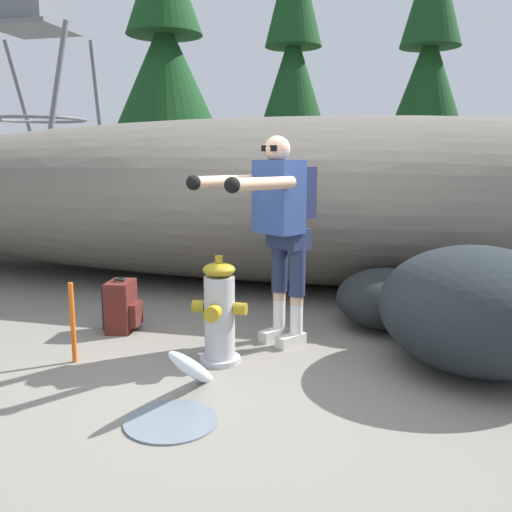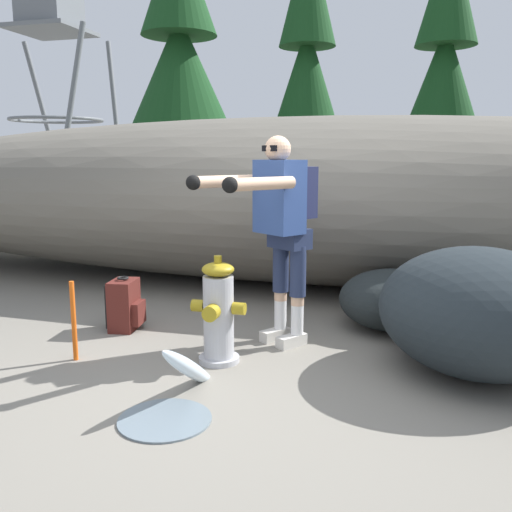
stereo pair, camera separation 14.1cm
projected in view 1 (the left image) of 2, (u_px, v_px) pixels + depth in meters
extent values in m
cube|color=slate|center=(241.00, 381.00, 3.80)|extent=(56.00, 56.00, 0.04)
ellipsoid|color=#666056|center=(308.00, 200.00, 6.65)|extent=(14.31, 3.20, 1.95)
cylinder|color=#B2B2B7|center=(220.00, 359.00, 4.09)|extent=(0.30, 0.30, 0.04)
cylinder|color=#B2B2B7|center=(220.00, 317.00, 4.03)|extent=(0.22, 0.22, 0.61)
ellipsoid|color=#9E8419|center=(219.00, 270.00, 3.97)|extent=(0.23, 0.23, 0.10)
cylinder|color=#9E8419|center=(219.00, 259.00, 3.95)|extent=(0.06, 0.06, 0.05)
cylinder|color=#9E8419|center=(199.00, 306.00, 4.05)|extent=(0.09, 0.09, 0.09)
cylinder|color=#9E8419|center=(240.00, 309.00, 3.98)|extent=(0.09, 0.09, 0.09)
cylinder|color=#9E8419|center=(213.00, 313.00, 3.87)|extent=(0.11, 0.09, 0.11)
ellipsoid|color=silver|center=(194.00, 370.00, 3.52)|extent=(0.10, 0.86, 0.60)
cylinder|color=slate|center=(171.00, 421.00, 3.17)|extent=(0.54, 0.54, 0.01)
cube|color=beige|center=(291.00, 340.00, 4.43)|extent=(0.23, 0.27, 0.09)
cylinder|color=white|center=(296.00, 319.00, 4.44)|extent=(0.10, 0.10, 0.24)
cylinder|color=#DBAD89|center=(297.00, 300.00, 4.41)|extent=(0.10, 0.10, 0.07)
cylinder|color=#232D4C|center=(297.00, 271.00, 4.37)|extent=(0.13, 0.13, 0.40)
cube|color=beige|center=(274.00, 334.00, 4.57)|extent=(0.23, 0.27, 0.09)
cylinder|color=white|center=(279.00, 314.00, 4.58)|extent=(0.10, 0.10, 0.24)
cylinder|color=#DBAD89|center=(279.00, 295.00, 4.56)|extent=(0.10, 0.10, 0.07)
cylinder|color=#232D4C|center=(280.00, 267.00, 4.51)|extent=(0.13, 0.13, 0.40)
cube|color=#232D4C|center=(289.00, 238.00, 4.39)|extent=(0.38, 0.35, 0.16)
cube|color=#2D4784|center=(279.00, 197.00, 4.26)|extent=(0.43, 0.40, 0.56)
cube|color=#23284C|center=(297.00, 192.00, 4.39)|extent=(0.32, 0.29, 0.40)
sphere|color=#DBAD89|center=(277.00, 149.00, 4.18)|extent=(0.20, 0.20, 0.20)
cube|color=black|center=(269.00, 148.00, 4.13)|extent=(0.13, 0.10, 0.04)
cylinder|color=#DBAD89|center=(262.00, 184.00, 3.84)|extent=(0.41, 0.53, 0.09)
sphere|color=black|center=(232.00, 185.00, 3.66)|extent=(0.11, 0.11, 0.11)
cylinder|color=#DBAD89|center=(223.00, 181.00, 4.16)|extent=(0.41, 0.53, 0.09)
sphere|color=black|center=(194.00, 183.00, 3.98)|extent=(0.11, 0.11, 0.11)
cube|color=#511E19|center=(121.00, 306.00, 4.78)|extent=(0.24, 0.32, 0.44)
cube|color=#511E19|center=(136.00, 314.00, 4.78)|extent=(0.09, 0.22, 0.20)
torus|color=black|center=(120.00, 279.00, 4.74)|extent=(0.10, 0.10, 0.02)
cube|color=black|center=(111.00, 303.00, 4.87)|extent=(0.04, 0.05, 0.37)
cube|color=black|center=(105.00, 308.00, 4.71)|extent=(0.04, 0.05, 0.37)
ellipsoid|color=black|center=(388.00, 298.00, 4.89)|extent=(1.23, 1.24, 0.52)
ellipsoid|color=#1F262A|center=(477.00, 309.00, 3.88)|extent=(1.86, 1.90, 0.88)
ellipsoid|color=#262A1E|center=(402.00, 280.00, 5.55)|extent=(0.87, 0.84, 0.54)
cylinder|color=#47331E|center=(168.00, 179.00, 14.39)|extent=(0.35, 0.35, 1.77)
cone|color=#143D19|center=(166.00, 80.00, 13.94)|extent=(2.94, 2.94, 3.20)
cylinder|color=#47331E|center=(292.00, 189.00, 13.58)|extent=(0.25, 0.25, 1.36)
cone|color=#143D19|center=(293.00, 94.00, 13.17)|extent=(2.06, 2.06, 3.17)
cylinder|color=#47331E|center=(422.00, 190.00, 13.15)|extent=(0.25, 0.25, 1.40)
cone|color=#143D19|center=(428.00, 93.00, 12.76)|extent=(2.12, 2.12, 3.03)
cylinder|color=slate|center=(100.00, 121.00, 18.03)|extent=(0.97, 0.97, 5.20)
cylinder|color=slate|center=(28.00, 122.00, 18.62)|extent=(0.97, 0.97, 5.20)
cylinder|color=slate|center=(53.00, 116.00, 15.49)|extent=(0.97, 0.97, 5.20)
torus|color=slate|center=(39.00, 119.00, 17.06)|extent=(2.86, 2.86, 0.10)
cube|color=slate|center=(33.00, 29.00, 16.58)|extent=(2.12, 2.12, 0.12)
cylinder|color=#E55914|center=(73.00, 323.00, 4.03)|extent=(0.04, 0.04, 0.60)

